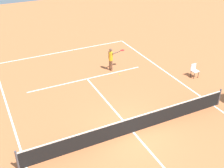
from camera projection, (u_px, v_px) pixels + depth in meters
ground_plane at (133, 132)px, 14.92m from camera, size 60.00×60.00×0.00m
court_lines at (133, 132)px, 14.92m from camera, size 11.11×23.40×0.01m
tennis_net at (134, 124)px, 14.68m from camera, size 11.71×0.10×1.07m
player_serving at (111, 57)px, 20.57m from camera, size 1.32×0.50×1.72m
tennis_ball at (120, 74)px, 20.40m from camera, size 0.07×0.07×0.07m
courtside_chair_mid at (194, 70)px, 19.92m from camera, size 0.44×0.46×0.95m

